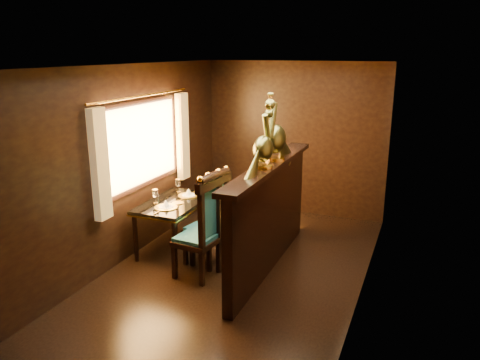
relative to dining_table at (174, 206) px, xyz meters
The scene contains 8 objects.
ground 1.27m from the dining_table, 18.43° to the right, with size 5.00×5.00×0.00m, color black.
room_shell 1.40m from the dining_table, 19.00° to the right, with size 3.04×5.04×2.52m.
partition 1.38m from the dining_table, ahead, with size 0.26×2.70×1.36m.
dining_table is the anchor object (origin of this frame).
chair_left 0.97m from the dining_table, 38.23° to the right, with size 0.52×0.54×1.33m.
chair_right 0.74m from the dining_table, 19.27° to the right, with size 0.54×0.56×1.28m.
peacock_left 1.79m from the dining_table, 12.88° to the right, with size 0.23×0.60×0.72m, color #174729, non-canonical shape.
peacock_right 1.80m from the dining_table, ahead, with size 0.26×0.71×0.84m, color #174729, non-canonical shape.
Camera 1 is at (2.04, -4.86, 2.67)m, focal length 35.00 mm.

